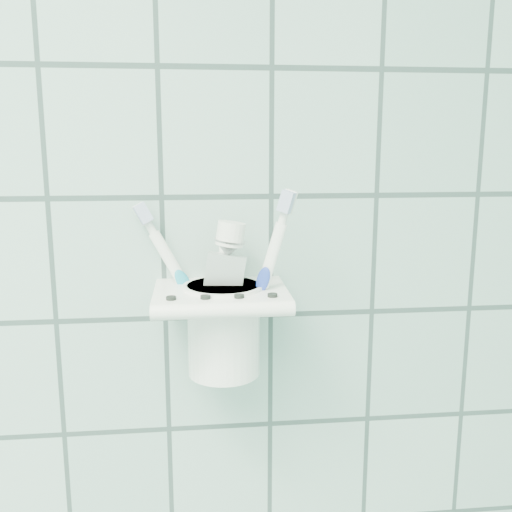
{
  "coord_description": "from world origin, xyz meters",
  "views": [
    {
      "loc": [
        0.61,
        0.6,
        1.44
      ],
      "look_at": [
        0.66,
        1.1,
        1.34
      ],
      "focal_mm": 40.0,
      "sensor_mm": 36.0,
      "label": 1
    }
  ],
  "objects_px": {
    "toothbrush_blue": "(231,276)",
    "toothpaste_tube": "(211,284)",
    "cup": "(224,325)",
    "toothbrush_pink": "(226,272)",
    "holder_bracket": "(221,297)",
    "toothbrush_orange": "(239,276)"
  },
  "relations": [
    {
      "from": "toothbrush_orange",
      "to": "holder_bracket",
      "type": "bearing_deg",
      "value": -142.0
    },
    {
      "from": "toothbrush_blue",
      "to": "toothbrush_orange",
      "type": "bearing_deg",
      "value": 1.73
    },
    {
      "from": "holder_bracket",
      "to": "toothbrush_blue",
      "type": "bearing_deg",
      "value": 5.04
    },
    {
      "from": "toothpaste_tube",
      "to": "toothbrush_orange",
      "type": "bearing_deg",
      "value": 2.27
    },
    {
      "from": "toothbrush_blue",
      "to": "toothbrush_orange",
      "type": "xyz_separation_m",
      "value": [
        0.01,
        0.0,
        -0.0
      ]
    },
    {
      "from": "toothbrush_orange",
      "to": "cup",
      "type": "bearing_deg",
      "value": -155.93
    },
    {
      "from": "toothbrush_pink",
      "to": "toothbrush_orange",
      "type": "xyz_separation_m",
      "value": [
        0.01,
        -0.02,
        0.0
      ]
    },
    {
      "from": "cup",
      "to": "toothpaste_tube",
      "type": "height_order",
      "value": "toothpaste_tube"
    },
    {
      "from": "holder_bracket",
      "to": "toothbrush_blue",
      "type": "relative_size",
      "value": 0.71
    },
    {
      "from": "holder_bracket",
      "to": "toothbrush_orange",
      "type": "distance_m",
      "value": 0.03
    },
    {
      "from": "cup",
      "to": "toothpaste_tube",
      "type": "xyz_separation_m",
      "value": [
        -0.01,
        0.0,
        0.04
      ]
    },
    {
      "from": "toothbrush_blue",
      "to": "holder_bracket",
      "type": "bearing_deg",
      "value": 178.6
    },
    {
      "from": "toothbrush_blue",
      "to": "cup",
      "type": "bearing_deg",
      "value": 149.83
    },
    {
      "from": "cup",
      "to": "toothbrush_blue",
      "type": "relative_size",
      "value": 0.51
    },
    {
      "from": "toothbrush_pink",
      "to": "toothpaste_tube",
      "type": "distance_m",
      "value": 0.02
    },
    {
      "from": "holder_bracket",
      "to": "toothbrush_blue",
      "type": "xyz_separation_m",
      "value": [
        0.01,
        0.0,
        0.02
      ]
    },
    {
      "from": "toothbrush_blue",
      "to": "toothpaste_tube",
      "type": "distance_m",
      "value": 0.02
    },
    {
      "from": "cup",
      "to": "toothbrush_pink",
      "type": "height_order",
      "value": "toothbrush_pink"
    },
    {
      "from": "holder_bracket",
      "to": "cup",
      "type": "height_order",
      "value": "same"
    },
    {
      "from": "toothbrush_blue",
      "to": "toothpaste_tube",
      "type": "xyz_separation_m",
      "value": [
        -0.02,
        0.0,
        -0.01
      ]
    },
    {
      "from": "holder_bracket",
      "to": "toothbrush_orange",
      "type": "height_order",
      "value": "toothbrush_orange"
    },
    {
      "from": "toothbrush_blue",
      "to": "toothpaste_tube",
      "type": "height_order",
      "value": "toothbrush_blue"
    }
  ]
}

